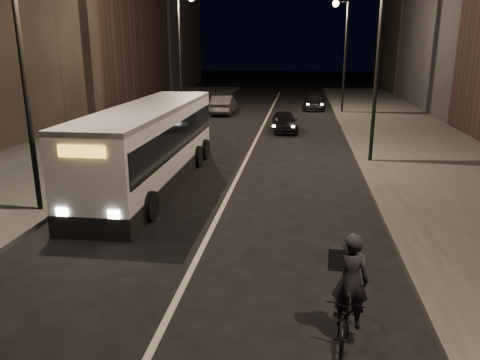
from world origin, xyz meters
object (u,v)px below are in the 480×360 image
(cyclist_on_bicycle, at_px, (347,303))
(car_mid, at_px, (223,104))
(streetlight_right_far, at_px, (342,42))
(streetlight_left_near, at_px, (28,36))
(city_bus, at_px, (150,142))
(streetlight_left_far, at_px, (183,41))
(car_near, at_px, (285,122))
(car_far, at_px, (314,102))
(streetlight_right_mid, at_px, (373,39))

(cyclist_on_bicycle, bearing_deg, car_mid, 112.55)
(streetlight_right_far, xyz_separation_m, streetlight_left_near, (-10.66, -24.00, 0.00))
(city_bus, height_order, car_mid, city_bus)
(streetlight_left_near, bearing_deg, car_mid, 85.45)
(streetlight_right_far, distance_m, city_bus, 22.29)
(city_bus, xyz_separation_m, cyclist_on_bicycle, (6.52, -9.14, -0.92))
(streetlight_left_far, xyz_separation_m, cyclist_on_bicycle, (8.72, -23.42, -4.66))
(streetlight_left_near, xyz_separation_m, streetlight_left_far, (0.00, 18.00, 0.00))
(streetlight_left_near, xyz_separation_m, car_near, (6.82, 15.70, -4.75))
(streetlight_left_far, bearing_deg, cyclist_on_bicycle, -69.58)
(car_near, height_order, car_mid, car_mid)
(streetlight_left_near, height_order, car_near, streetlight_left_near)
(streetlight_right_far, xyz_separation_m, cyclist_on_bicycle, (-1.95, -29.42, -4.66))
(streetlight_left_near, distance_m, car_near, 17.77)
(streetlight_left_near, distance_m, cyclist_on_bicycle, 11.27)
(cyclist_on_bicycle, height_order, car_far, cyclist_on_bicycle)
(car_near, distance_m, car_mid, 8.73)
(car_far, bearing_deg, car_mid, -153.61)
(streetlight_left_far, xyz_separation_m, city_bus, (2.20, -14.28, -3.74))
(streetlight_right_far, bearing_deg, car_far, 126.63)
(streetlight_right_far, relative_size, cyclist_on_bicycle, 3.87)
(streetlight_left_near, xyz_separation_m, car_far, (8.86, 26.43, -4.76))
(car_near, distance_m, car_far, 10.92)
(streetlight_right_mid, height_order, streetlight_left_far, same)
(streetlight_left_far, bearing_deg, streetlight_right_mid, -43.16)
(streetlight_right_far, distance_m, car_mid, 10.05)
(cyclist_on_bicycle, xyz_separation_m, car_far, (0.14, 31.85, -0.10))
(streetlight_right_far, relative_size, city_bus, 0.73)
(streetlight_right_far, distance_m, streetlight_left_far, 12.24)
(cyclist_on_bicycle, xyz_separation_m, car_near, (-1.90, 21.12, -0.09))
(streetlight_left_far, height_order, car_far, streetlight_left_far)
(streetlight_left_far, bearing_deg, city_bus, -81.23)
(car_mid, bearing_deg, streetlight_right_far, -174.09)
(streetlight_left_far, bearing_deg, car_far, 43.57)
(streetlight_left_near, height_order, car_mid, streetlight_left_near)
(streetlight_left_near, distance_m, city_bus, 5.72)
(city_bus, distance_m, car_mid, 19.17)
(streetlight_right_mid, distance_m, car_mid, 17.91)
(streetlight_right_mid, xyz_separation_m, streetlight_left_near, (-10.66, -8.00, 0.00))
(city_bus, bearing_deg, streetlight_right_far, 67.48)
(car_near, bearing_deg, streetlight_right_far, 58.66)
(city_bus, bearing_deg, streetlight_left_near, -120.46)
(streetlight_right_mid, height_order, streetlight_right_far, same)
(streetlight_right_far, distance_m, car_far, 5.64)
(city_bus, relative_size, car_mid, 2.54)
(cyclist_on_bicycle, bearing_deg, car_far, 98.59)
(streetlight_left_far, relative_size, car_mid, 1.86)
(streetlight_right_mid, distance_m, city_bus, 10.19)
(streetlight_right_mid, xyz_separation_m, cyclist_on_bicycle, (-1.95, -13.42, -4.66))
(streetlight_right_mid, distance_m, streetlight_left_near, 13.33)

